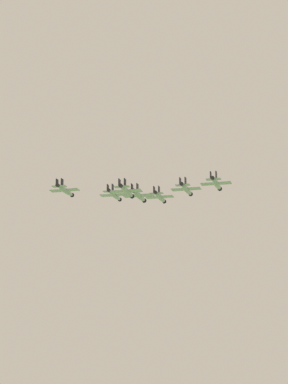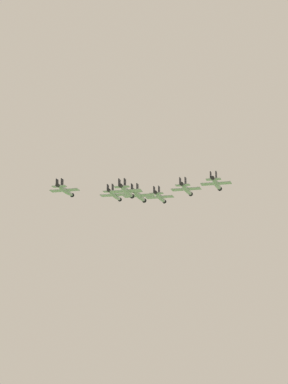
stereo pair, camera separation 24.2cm
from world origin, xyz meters
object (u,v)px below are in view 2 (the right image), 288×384
Objects in this scene: jet_right_wingman at (187,189)px; jet_left_outer at (65,190)px; jet_left_wingman at (115,195)px; jet_trailing at (127,191)px; jet_right_outer at (216,184)px; jet_lead at (160,197)px; jet_slot_rear at (139,196)px.

jet_right_wingman is 40.65m from jet_left_outer.
jet_left_wingman is 0.99× the size of jet_trailing.
jet_trailing is at bearing -157.14° from jet_left_wingman.
jet_right_wingman reaches higher than jet_left_outer.
jet_trailing is (22.31, 18.90, -5.50)m from jet_left_outer.
jet_left_outer is 1.01× the size of jet_trailing.
jet_left_outer reaches higher than jet_right_outer.
jet_trailing is at bearing -119.83° from jet_left_outer.
jet_left_wingman reaches higher than jet_trailing.
jet_right_wingman is (8.32, 23.80, 0.48)m from jet_left_wingman.
jet_lead reaches higher than jet_left_outer.
jet_left_wingman is at bearing 40.24° from jet_slot_rear.
jet_left_outer is at bearing 58.88° from jet_trailing.
jet_lead is 39.05m from jet_left_outer.
jet_right_outer is at bearing -139.87° from jet_lead.
jet_right_outer reaches higher than jet_slot_rear.
jet_right_outer is at bearing -111.57° from jet_left_wingman.
jet_lead is 45.33m from jet_trailing.
jet_slot_rear is at bearing 90.00° from jet_right_outer.
jet_left_wingman reaches higher than jet_right_outer.
jet_right_wingman is at bearing -23.68° from jet_trailing.
jet_lead is at bearing -0.12° from jet_slot_rear.
jet_slot_rear is (8.32, 23.79, -3.36)m from jet_left_outer.
jet_right_wingman is 1.03× the size of jet_left_outer.
jet_left_wingman reaches higher than jet_left_outer.
jet_slot_rear is (-8.32, -23.79, -2.36)m from jet_right_outer.
jet_slot_rear is (9.84, -16.79, -5.03)m from jet_right_wingman.
jet_right_outer is 29.59m from jet_trailing.
jet_right_wingman is at bearing 40.36° from jet_right_outer.
jet_right_wingman is 1.04× the size of jet_right_outer.
jet_left_wingman is at bearing 90.73° from jet_right_wingman.
jet_lead is at bearing -39.72° from jet_left_outer.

